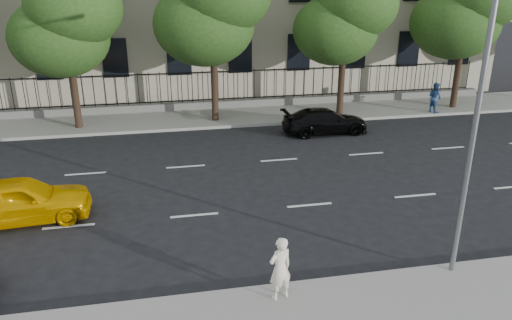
{
  "coord_description": "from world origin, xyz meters",
  "views": [
    {
      "loc": [
        -4.86,
        -12.5,
        7.65
      ],
      "look_at": [
        -1.8,
        3.0,
        1.63
      ],
      "focal_mm": 35.0,
      "sensor_mm": 36.0,
      "label": 1
    }
  ],
  "objects_px": {
    "yellow_taxi": "(19,200)",
    "woman_near": "(280,268)",
    "black_sedan": "(325,121)",
    "street_light": "(468,81)"
  },
  "relations": [
    {
      "from": "black_sedan",
      "to": "woman_near",
      "type": "distance_m",
      "value": 13.98
    },
    {
      "from": "yellow_taxi",
      "to": "woman_near",
      "type": "xyz_separation_m",
      "value": [
        7.2,
        -5.78,
        0.23
      ]
    },
    {
      "from": "yellow_taxi",
      "to": "black_sedan",
      "type": "distance_m",
      "value": 14.51
    },
    {
      "from": "street_light",
      "to": "woman_near",
      "type": "relative_size",
      "value": 4.85
    },
    {
      "from": "yellow_taxi",
      "to": "woman_near",
      "type": "relative_size",
      "value": 2.65
    },
    {
      "from": "woman_near",
      "to": "yellow_taxi",
      "type": "bearing_deg",
      "value": -58.03
    },
    {
      "from": "street_light",
      "to": "black_sedan",
      "type": "xyz_separation_m",
      "value": [
        0.66,
        12.04,
        -4.52
      ]
    },
    {
      "from": "yellow_taxi",
      "to": "black_sedan",
      "type": "bearing_deg",
      "value": -66.06
    },
    {
      "from": "yellow_taxi",
      "to": "black_sedan",
      "type": "height_order",
      "value": "yellow_taxi"
    },
    {
      "from": "street_light",
      "to": "yellow_taxi",
      "type": "relative_size",
      "value": 1.83
    }
  ]
}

